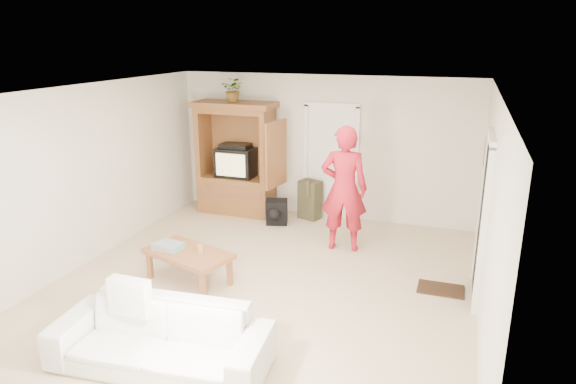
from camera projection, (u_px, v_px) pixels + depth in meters
name	position (u px, v px, depth m)	size (l,w,h in m)	color
floor	(264.00, 283.00, 7.01)	(6.00, 6.00, 0.00)	tan
ceiling	(261.00, 91.00, 6.26)	(6.00, 6.00, 0.00)	white
wall_back	(323.00, 147.00, 9.35)	(5.50, 5.50, 0.00)	silver
wall_front	(117.00, 300.00, 3.92)	(5.50, 5.50, 0.00)	silver
wall_left	(88.00, 175.00, 7.50)	(6.00, 6.00, 0.00)	silver
wall_right	(489.00, 216.00, 5.78)	(6.00, 6.00, 0.00)	silver
armoire	(237.00, 166.00, 9.65)	(1.82, 1.14, 2.10)	brown
door_back	(331.00, 163.00, 9.36)	(0.85, 0.05, 2.04)	white
doorway_right	(483.00, 221.00, 6.41)	(0.05, 0.90, 2.04)	black
framed_picture	(486.00, 155.00, 7.41)	(0.03, 0.60, 0.48)	black
doormat	(441.00, 289.00, 6.83)	(0.60, 0.40, 0.02)	#382316
plant	(233.00, 90.00, 9.22)	(0.39, 0.34, 0.44)	#4C7238
man	(344.00, 189.00, 7.90)	(0.72, 0.47, 1.98)	red
sofa	(160.00, 338.00, 5.17)	(2.20, 0.86, 0.64)	white
coffee_table	(188.00, 255.00, 6.96)	(1.33, 0.97, 0.44)	#995D34
towel	(168.00, 246.00, 7.03)	(0.38, 0.28, 0.08)	#CE4475
candle	(201.00, 248.00, 6.93)	(0.08, 0.08, 0.10)	tan
backpack_black	(277.00, 213.00, 9.14)	(0.37, 0.22, 0.46)	black
backpack_olive	(310.00, 200.00, 9.44)	(0.38, 0.28, 0.72)	#47442B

